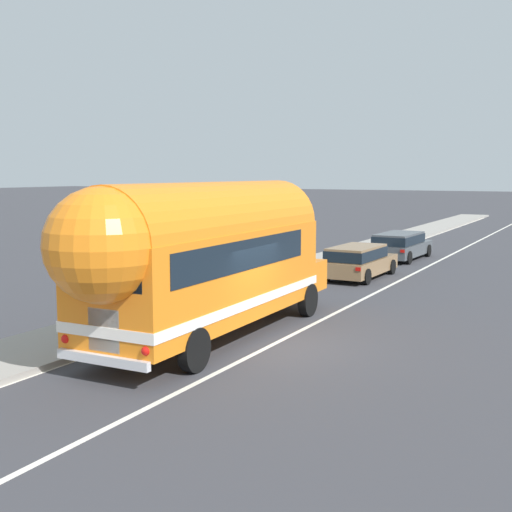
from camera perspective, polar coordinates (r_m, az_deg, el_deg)
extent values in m
plane|color=#38383D|center=(16.91, 1.31, -7.73)|extent=(300.00, 300.00, 0.00)
cube|color=silver|center=(27.92, 12.56, -1.95)|extent=(0.14, 80.00, 0.01)
cube|color=silver|center=(29.01, 6.09, -1.48)|extent=(0.12, 80.00, 0.01)
cube|color=gray|center=(27.75, 1.92, -1.69)|extent=(2.71, 90.00, 0.15)
cube|color=orange|center=(17.20, -3.99, -1.53)|extent=(2.67, 8.49, 2.30)
cylinder|color=orange|center=(17.07, -4.02, 2.28)|extent=(2.61, 8.39, 2.45)
sphere|color=orange|center=(13.69, -13.10, 0.90)|extent=(2.40, 2.40, 2.40)
cube|color=orange|center=(21.57, 2.73, -1.56)|extent=(2.29, 1.34, 0.95)
cube|color=white|center=(17.32, -3.97, -3.66)|extent=(2.71, 8.53, 0.24)
cube|color=black|center=(16.87, -4.54, 0.34)|extent=(2.66, 6.69, 0.76)
cube|color=black|center=(13.74, -13.07, -1.17)|extent=(2.00, 0.12, 0.84)
cube|color=white|center=(13.97, -12.95, -6.26)|extent=(0.80, 0.08, 0.90)
cube|color=silver|center=(14.05, -13.12, -8.71)|extent=(2.34, 0.19, 0.20)
sphere|color=red|center=(14.71, -16.09, -6.88)|extent=(0.20, 0.20, 0.20)
sphere|color=red|center=(13.40, -9.46, -8.07)|extent=(0.20, 0.20, 0.20)
cube|color=black|center=(20.87, 2.07, 1.81)|extent=(2.14, 0.14, 0.96)
cube|color=silver|center=(22.22, 3.46, -1.64)|extent=(0.90, 0.12, 0.56)
cylinder|color=black|center=(21.26, -1.33, -3.26)|extent=(0.28, 1.00, 1.00)
cylinder|color=black|center=(20.26, 4.51, -3.80)|extent=(0.28, 1.00, 1.00)
cylinder|color=black|center=(16.02, -12.47, -6.91)|extent=(0.28, 1.00, 1.00)
cylinder|color=black|center=(14.68, -5.34, -8.07)|extent=(0.28, 1.00, 1.00)
cube|color=olive|center=(27.89, 8.98, -0.80)|extent=(1.87, 4.56, 0.60)
cube|color=olive|center=(27.38, 8.66, 0.27)|extent=(1.64, 3.11, 0.55)
cube|color=black|center=(27.38, 8.66, 0.21)|extent=(1.70, 3.15, 0.43)
cube|color=red|center=(26.07, 5.65, -0.90)|extent=(0.20, 0.04, 0.14)
cube|color=red|center=(25.50, 8.81, -1.14)|extent=(0.20, 0.04, 0.14)
cylinder|color=black|center=(29.67, 8.51, -0.71)|extent=(0.21, 0.64, 0.64)
cylinder|color=black|center=(29.11, 11.62, -0.93)|extent=(0.21, 0.64, 0.64)
cylinder|color=black|center=(26.80, 6.10, -1.51)|extent=(0.21, 0.64, 0.64)
cylinder|color=black|center=(26.18, 9.50, -1.77)|extent=(0.21, 0.64, 0.64)
cube|color=#474C51|center=(34.27, 12.45, 0.60)|extent=(2.00, 4.81, 0.60)
cube|color=#474C51|center=(33.76, 12.23, 1.49)|extent=(1.75, 3.36, 0.55)
cube|color=black|center=(33.76, 12.22, 1.44)|extent=(1.82, 3.40, 0.43)
cube|color=red|center=(32.26, 9.80, 0.58)|extent=(0.20, 0.05, 0.14)
cube|color=red|center=(31.75, 12.52, 0.41)|extent=(0.20, 0.05, 0.14)
cylinder|color=black|center=(36.15, 11.91, 0.63)|extent=(0.22, 0.65, 0.64)
cylinder|color=black|center=(35.64, 14.61, 0.46)|extent=(0.22, 0.65, 0.64)
cylinder|color=black|center=(33.00, 10.08, 0.06)|extent=(0.22, 0.65, 0.64)
cylinder|color=black|center=(32.44, 13.02, -0.14)|extent=(0.22, 0.65, 0.64)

